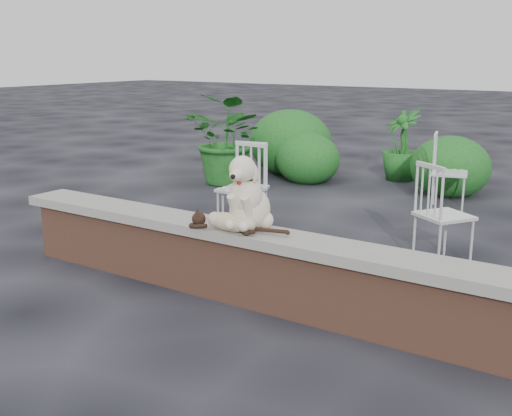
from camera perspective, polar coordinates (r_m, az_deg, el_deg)
The scene contains 12 objects.
ground at distance 4.68m, azimuth 6.82°, elevation -10.15°, with size 60.00×60.00×0.00m, color black.
brick_wall at distance 4.58m, azimuth 6.91°, elevation -7.29°, with size 6.00×0.30×0.50m, color brown.
capstone at distance 4.48m, azimuth 7.02°, elevation -3.84°, with size 6.20×0.40×0.08m, color slate.
dog at distance 4.79m, azimuth -0.56°, elevation 1.58°, with size 0.39×0.51×0.59m, color beige, non-canonical shape.
cat at distance 4.77m, azimuth -2.36°, elevation -1.17°, with size 0.93×0.22×0.16m, color tan, non-canonical shape.
chair_c at distance 5.99m, azimuth 16.63°, elevation -0.50°, with size 0.56×0.56×0.94m, color silver, non-canonical shape.
chair_a at distance 6.90m, azimuth -1.03°, elevation 1.93°, with size 0.56×0.56×0.94m, color silver, non-canonical shape.
chair_b at distance 6.84m, azimuth -1.36°, elevation 1.82°, with size 0.56×0.56×0.94m, color silver, non-canonical shape.
chair_e at distance 8.14m, azimuth 17.07°, elevation 3.16°, with size 0.56×0.56×0.94m, color silver, non-canonical shape.
potted_plant_a at distance 9.30m, azimuth -2.48°, elevation 6.24°, with size 1.20×1.04×1.33m, color #154B18.
potted_plant_b at distance 9.84m, azimuth 13.00°, elevation 5.55°, with size 0.60×0.60×1.07m, color #154B18.
shrubbery at distance 9.69m, azimuth 6.85°, elevation 5.05°, with size 3.87×1.60×1.07m.
Camera 1 is at (1.90, -3.83, 1.89)m, focal length 44.33 mm.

